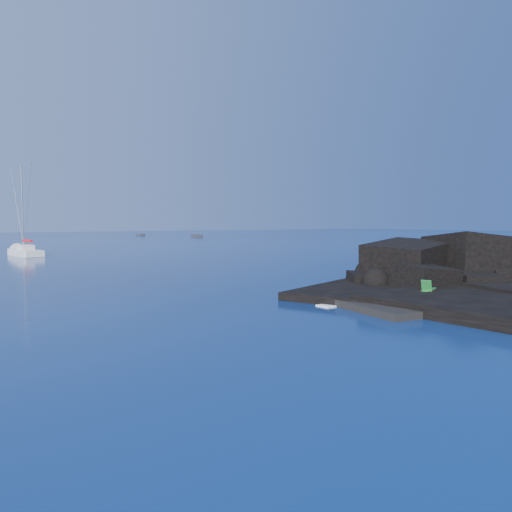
% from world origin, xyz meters
% --- Properties ---
extents(ground, '(400.00, 400.00, 0.00)m').
position_xyz_m(ground, '(0.00, 0.00, 0.00)').
color(ground, '#031239').
rests_on(ground, ground).
extents(headland, '(24.00, 24.00, 3.60)m').
position_xyz_m(headland, '(13.00, 3.00, 0.00)').
color(headland, black).
rests_on(headland, ground).
extents(beach, '(9.08, 6.86, 0.70)m').
position_xyz_m(beach, '(4.50, 0.50, 0.00)').
color(beach, black).
rests_on(beach, ground).
extents(surf_foam, '(10.00, 8.00, 0.06)m').
position_xyz_m(surf_foam, '(5.00, 5.00, 0.00)').
color(surf_foam, white).
rests_on(surf_foam, ground).
extents(sailboat, '(3.89, 11.41, 11.73)m').
position_xyz_m(sailboat, '(-7.78, 52.53, 0.00)').
color(sailboat, silver).
rests_on(sailboat, ground).
extents(deck_chair, '(1.61, 1.26, 1.01)m').
position_xyz_m(deck_chair, '(5.82, 0.90, 0.86)').
color(deck_chair, '#176728').
rests_on(deck_chair, beach).
extents(towel, '(1.87, 1.52, 0.04)m').
position_xyz_m(towel, '(2.41, -0.21, 0.37)').
color(towel, silver).
rests_on(towel, beach).
extents(sunbather, '(1.60, 1.13, 0.22)m').
position_xyz_m(sunbather, '(2.41, -0.21, 0.50)').
color(sunbather, tan).
rests_on(sunbather, towel).
extents(marker_cone, '(0.43, 0.43, 0.56)m').
position_xyz_m(marker_cone, '(6.73, 1.65, 0.63)').
color(marker_cone, '#FF630D').
rests_on(marker_cone, beach).
extents(distant_boat_a, '(1.57, 4.28, 0.56)m').
position_xyz_m(distant_boat_a, '(34.59, 130.88, 0.00)').
color(distant_boat_a, '#2A2A2F').
rests_on(distant_boat_a, ground).
extents(distant_boat_b, '(1.92, 5.26, 0.69)m').
position_xyz_m(distant_boat_b, '(44.01, 110.69, 0.00)').
color(distant_boat_b, '#29292E').
rests_on(distant_boat_b, ground).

